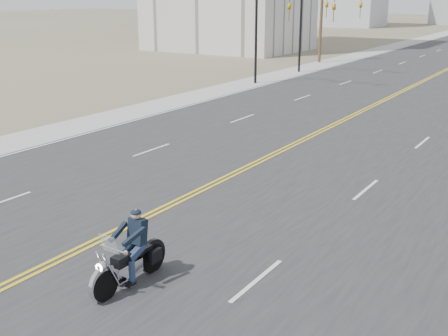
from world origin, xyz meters
TOP-DOWN VIEW (x-y plane):
  - sidewalk_left at (-11.50, 70.00)m, footprint 3.00×200.00m
  - traffic_mast_left at (-8.98, 32.00)m, footprint 7.10×0.26m
  - traffic_mast_far at (-9.31, 40.00)m, footprint 6.10×0.26m
  - utility_pole_left at (-12.50, 48.00)m, footprint 2.20×0.30m
  - motorcyclist at (2.50, 2.17)m, footprint 1.05×2.40m

SIDE VIEW (x-z plane):
  - sidewalk_left at x=-11.50m, z-range 0.00..0.01m
  - motorcyclist at x=2.50m, z-range 0.00..1.87m
  - traffic_mast_far at x=-9.31m, z-range 1.37..8.37m
  - traffic_mast_left at x=-8.98m, z-range 1.44..8.44m
  - utility_pole_left at x=-12.50m, z-range 0.23..10.73m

